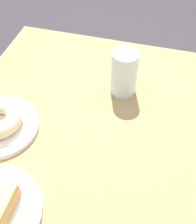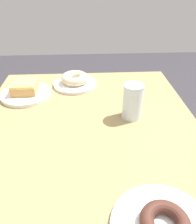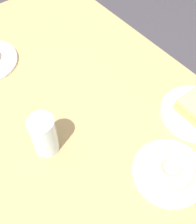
{
  "view_description": "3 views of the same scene",
  "coord_description": "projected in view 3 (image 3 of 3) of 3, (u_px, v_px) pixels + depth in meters",
  "views": [
    {
      "loc": [
        0.07,
        0.43,
        1.3
      ],
      "look_at": [
        0.19,
        -0.02,
        0.78
      ],
      "focal_mm": 47.05,
      "sensor_mm": 36.0,
      "label": 1
    },
    {
      "loc": [
        -0.51,
        -0.0,
        1.19
      ],
      "look_at": [
        0.13,
        -0.04,
        0.77
      ],
      "focal_mm": 36.18,
      "sensor_mm": 36.0,
      "label": 2
    },
    {
      "loc": [
        0.55,
        -0.29,
        1.43
      ],
      "look_at": [
        0.16,
        0.02,
        0.76
      ],
      "focal_mm": 45.69,
      "sensor_mm": 36.0,
      "label": 3
    }
  ],
  "objects": [
    {
      "name": "napkin_sugar_ring",
      "position": [
        170.0,
        171.0,
        0.74
      ],
      "size": [
        0.17,
        0.17,
        0.0
      ],
      "primitive_type": "cube",
      "rotation": [
        0.0,
        0.0,
        0.39
      ],
      "color": "white",
      "rests_on": "plate_sugar_ring"
    },
    {
      "name": "water_glass",
      "position": [
        44.0,
        135.0,
        0.75
      ],
      "size": [
        0.07,
        0.07,
        0.13
      ],
      "primitive_type": "cylinder",
      "color": "silver",
      "rests_on": "table"
    },
    {
      "name": "napkin_glazed_square",
      "position": [
        196.0,
        111.0,
        0.85
      ],
      "size": [
        0.17,
        0.17,
        0.0
      ],
      "primitive_type": "cube",
      "rotation": [
        0.0,
        0.0,
        0.22
      ],
      "color": "white",
      "rests_on": "plate_glazed_square"
    },
    {
      "name": "ground_plane",
      "position": [
        77.0,
        178.0,
        1.52
      ],
      "size": [
        6.0,
        6.0,
        0.0
      ],
      "primitive_type": "plane",
      "color": "#333137"
    },
    {
      "name": "donut_sugar_ring",
      "position": [
        171.0,
        168.0,
        0.72
      ],
      "size": [
        0.12,
        0.12,
        0.04
      ],
      "primitive_type": "torus",
      "color": "beige",
      "rests_on": "napkin_sugar_ring"
    },
    {
      "name": "table",
      "position": [
        66.0,
        105.0,
        1.01
      ],
      "size": [
        1.11,
        0.77,
        0.73
      ],
      "color": "#957C4F",
      "rests_on": "ground_plane"
    },
    {
      "name": "plate_sugar_ring",
      "position": [
        169.0,
        172.0,
        0.75
      ],
      "size": [
        0.19,
        0.19,
        0.01
      ],
      "primitive_type": "cylinder",
      "color": "silver",
      "rests_on": "table"
    },
    {
      "name": "plate_glazed_square",
      "position": [
        195.0,
        113.0,
        0.86
      ],
      "size": [
        0.21,
        0.21,
        0.01
      ],
      "primitive_type": "cylinder",
      "color": "silver",
      "rests_on": "table"
    }
  ]
}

